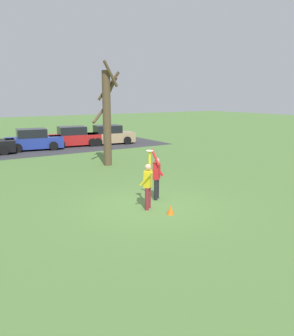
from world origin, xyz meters
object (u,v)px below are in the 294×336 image
object	(u,v)px
person_defender	(157,175)
parked_car_tan	(109,135)
parked_car_red	(74,137)
person_catcher	(148,182)
frisbee_disc	(150,151)
bare_tree_tall	(107,115)
parked_car_blue	(34,140)
field_cone_orange	(170,210)

from	to	relation	value
person_defender	parked_car_tan	xyz separation A→B (m)	(5.66, 15.30, -0.25)
person_defender	parked_car_red	bearing A→B (deg)	-140.63
person_catcher	frisbee_disc	xyz separation A→B (m)	(0.17, 0.15, 1.11)
bare_tree_tall	parked_car_blue	bearing A→B (deg)	104.07
parked_car_blue	parked_car_tan	xyz separation A→B (m)	(6.26, -0.17, 0.00)
person_catcher	person_defender	size ratio (longest dim) A/B	1.02
parked_car_red	bare_tree_tall	distance (m)	8.93
person_defender	parked_car_red	size ratio (longest dim) A/B	0.47
person_catcher	parked_car_red	bearing A→B (deg)	36.70
person_defender	parked_car_blue	world-z (taller)	person_defender
person_defender	bare_tree_tall	size ratio (longest dim) A/B	0.35
person_catcher	parked_car_red	size ratio (longest dim) A/B	0.48
frisbee_disc	parked_car_blue	bearing A→B (deg)	89.39
parked_car_tan	field_cone_orange	world-z (taller)	parked_car_tan
parked_car_blue	frisbee_disc	bearing A→B (deg)	-82.22
person_defender	frisbee_disc	world-z (taller)	frisbee_disc
frisbee_disc	parked_car_tan	bearing A→B (deg)	68.06
field_cone_orange	frisbee_disc	bearing A→B (deg)	98.52
bare_tree_tall	field_cone_orange	world-z (taller)	bare_tree_tall
parked_car_blue	field_cone_orange	distance (m)	17.21
frisbee_disc	bare_tree_tall	xyz separation A→B (m)	(2.25, 7.84, 0.85)
parked_car_red	parked_car_tan	world-z (taller)	same
person_catcher	parked_car_blue	world-z (taller)	person_catcher
bare_tree_tall	parked_car_red	bearing A→B (deg)	82.03
bare_tree_tall	field_cone_orange	xyz separation A→B (m)	(-2.09, -8.90, -2.78)
parked_car_blue	bare_tree_tall	world-z (taller)	bare_tree_tall
frisbee_disc	parked_car_tan	world-z (taller)	frisbee_disc
person_defender	person_catcher	bearing A→B (deg)	0.00
frisbee_disc	person_defender	bearing A→B (deg)	40.96
parked_car_tan	field_cone_orange	bearing A→B (deg)	-101.84
frisbee_disc	field_cone_orange	distance (m)	2.21
parked_car_blue	parked_car_red	world-z (taller)	same
bare_tree_tall	person_catcher	bearing A→B (deg)	-106.87
parked_car_red	field_cone_orange	size ratio (longest dim) A/B	13.50
person_catcher	field_cone_orange	bearing A→B (deg)	-111.17
parked_car_red	bare_tree_tall	size ratio (longest dim) A/B	0.73
parked_car_red	bare_tree_tall	bearing A→B (deg)	-89.59
field_cone_orange	parked_car_blue	bearing A→B (deg)	89.96
person_catcher	frisbee_disc	bearing A→B (deg)	-0.00
frisbee_disc	field_cone_orange	bearing A→B (deg)	-81.48
parked_car_red	field_cone_orange	distance (m)	17.79
parked_car_tan	person_catcher	bearing A→B (deg)	-103.89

